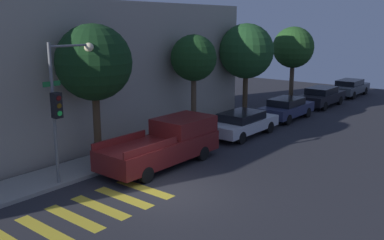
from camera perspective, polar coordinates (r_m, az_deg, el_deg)
ground_plane at (r=15.39m, az=-3.64°, el=-9.61°), size 60.00×60.00×0.00m
sidewalk at (r=18.33m, az=-13.49°, el=-5.96°), size 26.00×2.07×0.14m
building_row at (r=21.25m, az=-21.34°, el=5.41°), size 26.00×6.00×6.87m
crosswalk at (r=13.98m, az=-15.48°, el=-12.47°), size 6.54×2.60×0.00m
traffic_light_pole at (r=15.94m, az=-16.75°, el=3.48°), size 2.21×0.56×5.22m
pickup_truck at (r=18.08m, az=-3.50°, el=-3.10°), size 5.60×2.05×1.83m
sedan_near_corner at (r=22.74m, az=6.72°, el=-0.38°), size 4.56×1.88×1.29m
sedan_middle at (r=27.06m, az=12.50°, el=1.58°), size 4.32×1.76×1.33m
sedan_far_end at (r=31.93m, az=16.91°, el=3.07°), size 4.62×1.80×1.39m
sedan_tail_of_row at (r=37.24m, az=20.29°, el=4.12°), size 4.67×1.80×1.33m
tree_near_corner at (r=17.98m, az=-12.95°, el=7.42°), size 3.13×3.13×5.86m
tree_midblock at (r=22.56m, az=0.23°, el=8.18°), size 2.43×2.43×5.28m
tree_far_end at (r=26.75m, az=7.25°, el=9.06°), size 3.36×3.36×5.84m
tree_behind_truck at (r=32.36m, az=13.36°, el=9.36°), size 2.99×2.99×5.60m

